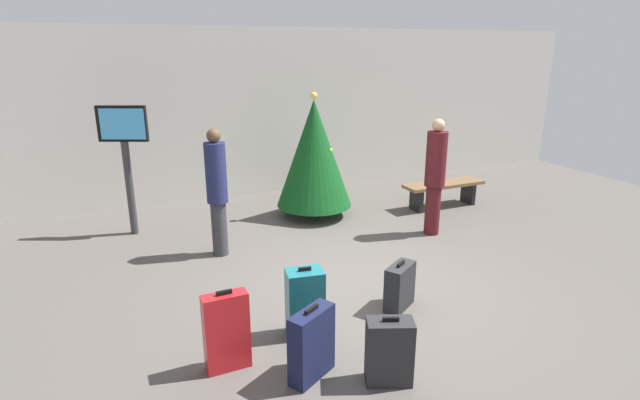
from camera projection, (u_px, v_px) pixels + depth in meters
The scene contains 12 objects.
ground_plane at pixel (361, 287), 6.33m from camera, with size 16.00×16.00×0.00m, color #514C47.
back_wall at pixel (252, 113), 9.95m from camera, with size 16.00×0.20×3.33m, color beige.
holiday_tree at pixel (314, 153), 8.67m from camera, with size 1.34×1.34×2.22m.
flight_info_kiosk at pixel (125, 148), 7.73m from camera, with size 0.73×0.39×2.09m.
waiting_bench at pixel (443, 189), 9.41m from camera, with size 1.62×0.44×0.48m.
traveller_0 at pixel (217, 189), 7.04m from camera, with size 0.40×0.40×1.88m.
traveller_1 at pixel (435, 174), 7.86m from camera, with size 0.38×0.38×1.89m.
suitcase_0 at pixel (389, 352), 4.46m from camera, with size 0.48×0.37×0.66m.
suitcase_1 at pixel (312, 344), 4.51m from camera, with size 0.52×0.40×0.72m.
suitcase_2 at pixel (227, 332), 4.62m from camera, with size 0.43×0.17×0.82m.
suitcase_3 at pixel (305, 303), 5.19m from camera, with size 0.42×0.33×0.78m.
suitcase_4 at pixel (400, 286), 5.76m from camera, with size 0.48×0.41×0.58m.
Camera 1 is at (-2.78, -5.01, 2.94)m, focal length 27.68 mm.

